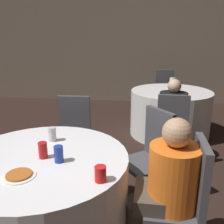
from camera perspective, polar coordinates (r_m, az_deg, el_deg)
The scene contains 17 objects.
wall_back at distance 6.38m, azimuth 1.72°, elevation 14.99°, with size 16.00×0.06×2.80m.
table_near at distance 2.17m, azimuth -14.92°, elevation -18.77°, with size 1.31×1.31×0.76m.
table_far at distance 4.34m, azimuth 13.10°, elevation -0.16°, with size 1.32×1.32×0.76m.
chair_near_east at distance 1.94m, azimuth 16.66°, elevation -17.19°, with size 0.42×0.41×0.95m.
chair_near_north at distance 3.00m, azimuth -8.79°, elevation -4.07°, with size 0.42×0.42×0.95m.
chair_near_northeast at distance 2.51m, azimuth 9.14°, elevation -8.40°, with size 0.56×0.56×0.95m.
chair_far_south at distance 3.25m, azimuth 13.54°, elevation -2.66°, with size 0.43×0.44×0.95m.
chair_far_north at distance 5.33m, azimuth 11.88°, elevation 5.11°, with size 0.41×0.41×0.95m.
person_orange_shirt at distance 1.92m, azimuth 11.58°, elevation -16.80°, with size 0.52×0.36×1.11m.
person_black_shirt at distance 3.41m, azimuth 13.50°, elevation -1.53°, with size 0.37×0.52×1.11m.
pizza_plate_near at distance 1.77m, azimuth -20.48°, elevation -13.34°, with size 0.22×0.22×0.02m.
soda_can_red at distance 1.93m, azimuth -15.51°, elevation -8.41°, with size 0.07×0.07×0.12m.
soda_can_blue at distance 1.85m, azimuth -12.08°, elevation -9.38°, with size 0.07×0.07×0.12m.
soda_can_silver at distance 2.21m, azimuth -13.48°, elevation -4.97°, with size 0.07×0.07×0.12m.
cup_near at distance 1.59m, azimuth -2.66°, elevation -13.93°, with size 0.07×0.07×0.10m.
bottle_far at distance 4.32m, azimuth 13.58°, elevation 6.31°, with size 0.09×0.09×0.20m.
cup_far at distance 4.21m, azimuth 13.93°, elevation 5.25°, with size 0.07×0.07×0.09m.
Camera 1 is at (0.56, -1.48, 1.63)m, focal length 40.00 mm.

